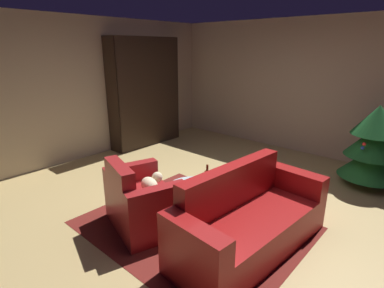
% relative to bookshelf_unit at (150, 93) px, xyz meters
% --- Properties ---
extents(ground_plane, '(7.52, 7.52, 0.00)m').
position_rel_bookshelf_unit_xyz_m(ground_plane, '(2.90, -1.42, -1.13)').
color(ground_plane, tan).
extents(wall_back, '(6.38, 0.06, 2.64)m').
position_rel_bookshelf_unit_xyz_m(wall_back, '(2.90, 1.67, 0.19)').
color(wall_back, tan).
rests_on(wall_back, ground).
extents(wall_left, '(0.06, 6.24, 2.64)m').
position_rel_bookshelf_unit_xyz_m(wall_left, '(-0.26, -1.42, 0.19)').
color(wall_left, tan).
rests_on(wall_left, ground).
extents(area_rug, '(2.49, 2.06, 0.01)m').
position_rel_bookshelf_unit_xyz_m(area_rug, '(2.98, -1.91, -1.12)').
color(area_rug, maroon).
rests_on(area_rug, ground).
extents(bookshelf_unit, '(0.39, 1.66, 2.29)m').
position_rel_bookshelf_unit_xyz_m(bookshelf_unit, '(0.00, 0.00, 0.00)').
color(bookshelf_unit, black).
rests_on(bookshelf_unit, ground).
extents(armchair_red, '(1.11, 0.94, 0.85)m').
position_rel_bookshelf_unit_xyz_m(armchair_red, '(2.51, -2.32, -0.81)').
color(armchair_red, maroon).
rests_on(armchair_red, ground).
extents(couch_red, '(0.90, 1.97, 0.88)m').
position_rel_bookshelf_unit_xyz_m(couch_red, '(3.68, -1.82, -0.82)').
color(couch_red, maroon).
rests_on(couch_red, ground).
extents(coffee_table, '(0.65, 0.65, 0.44)m').
position_rel_bookshelf_unit_xyz_m(coffee_table, '(2.86, -1.78, -0.73)').
color(coffee_table, black).
rests_on(coffee_table, ground).
extents(book_stack_on_table, '(0.22, 0.17, 0.08)m').
position_rel_bookshelf_unit_xyz_m(book_stack_on_table, '(2.87, -1.80, -0.64)').
color(book_stack_on_table, '#41794C').
rests_on(book_stack_on_table, coffee_table).
extents(bottle_on_table, '(0.07, 0.07, 0.32)m').
position_rel_bookshelf_unit_xyz_m(bottle_on_table, '(3.03, -1.73, -0.56)').
color(bottle_on_table, '#632814').
rests_on(bottle_on_table, coffee_table).
extents(decorated_tree, '(0.88, 0.88, 1.28)m').
position_rel_bookshelf_unit_xyz_m(decorated_tree, '(4.25, 0.76, -0.46)').
color(decorated_tree, brown).
rests_on(decorated_tree, ground).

